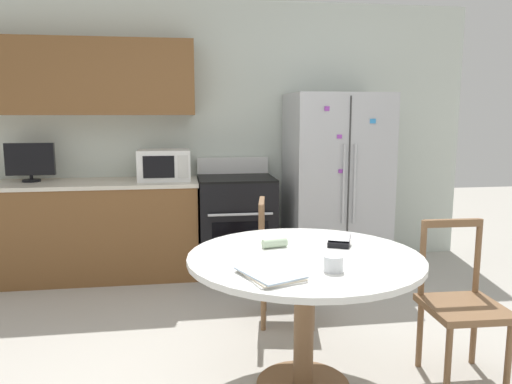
{
  "coord_description": "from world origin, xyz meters",
  "views": [
    {
      "loc": [
        -0.35,
        -2.39,
        1.52
      ],
      "look_at": [
        0.19,
        1.15,
        0.95
      ],
      "focal_mm": 35.0,
      "sensor_mm": 36.0,
      "label": 1
    }
  ],
  "objects_px": {
    "countertop_tv": "(30,161)",
    "refrigerator": "(335,183)",
    "candle_glass": "(333,265)",
    "wallet": "(339,241)",
    "oven_range": "(236,224)",
    "dining_chair_right": "(462,305)",
    "microwave": "(164,165)",
    "dining_chair_far": "(283,263)"
  },
  "relations": [
    {
      "from": "refrigerator",
      "to": "countertop_tv",
      "type": "bearing_deg",
      "value": 176.74
    },
    {
      "from": "microwave",
      "to": "dining_chair_far",
      "type": "distance_m",
      "value": 1.64
    },
    {
      "from": "dining_chair_right",
      "to": "wallet",
      "type": "xyz_separation_m",
      "value": [
        -0.68,
        0.18,
        0.36
      ]
    },
    {
      "from": "microwave",
      "to": "countertop_tv",
      "type": "distance_m",
      "value": 1.2
    },
    {
      "from": "candle_glass",
      "to": "dining_chair_right",
      "type": "bearing_deg",
      "value": 17.52
    },
    {
      "from": "refrigerator",
      "to": "microwave",
      "type": "xyz_separation_m",
      "value": [
        -1.62,
        0.09,
        0.19
      ]
    },
    {
      "from": "refrigerator",
      "to": "wallet",
      "type": "xyz_separation_m",
      "value": [
        -0.59,
        -1.92,
        -0.06
      ]
    },
    {
      "from": "refrigerator",
      "to": "dining_chair_right",
      "type": "relative_size",
      "value": 1.89
    },
    {
      "from": "refrigerator",
      "to": "microwave",
      "type": "bearing_deg",
      "value": 176.76
    },
    {
      "from": "dining_chair_far",
      "to": "wallet",
      "type": "height_order",
      "value": "dining_chair_far"
    },
    {
      "from": "oven_range",
      "to": "dining_chair_right",
      "type": "relative_size",
      "value": 1.2
    },
    {
      "from": "countertop_tv",
      "to": "candle_glass",
      "type": "distance_m",
      "value": 3.27
    },
    {
      "from": "countertop_tv",
      "to": "oven_range",
      "type": "bearing_deg",
      "value": -3.08
    },
    {
      "from": "refrigerator",
      "to": "oven_range",
      "type": "relative_size",
      "value": 1.57
    },
    {
      "from": "oven_range",
      "to": "countertop_tv",
      "type": "bearing_deg",
      "value": 176.92
    },
    {
      "from": "countertop_tv",
      "to": "candle_glass",
      "type": "xyz_separation_m",
      "value": [
        2.06,
        -2.53,
        -0.29
      ]
    },
    {
      "from": "countertop_tv",
      "to": "dining_chair_right",
      "type": "relative_size",
      "value": 0.47
    },
    {
      "from": "oven_range",
      "to": "candle_glass",
      "type": "bearing_deg",
      "value": -85.33
    },
    {
      "from": "dining_chair_right",
      "to": "candle_glass",
      "type": "xyz_separation_m",
      "value": [
        -0.85,
        -0.27,
        0.36
      ]
    },
    {
      "from": "countertop_tv",
      "to": "dining_chair_far",
      "type": "xyz_separation_m",
      "value": [
        2.07,
        -1.32,
        -0.66
      ]
    },
    {
      "from": "dining_chair_far",
      "to": "oven_range",
      "type": "bearing_deg",
      "value": -159.57
    },
    {
      "from": "countertop_tv",
      "to": "refrigerator",
      "type": "bearing_deg",
      "value": -3.26
    },
    {
      "from": "countertop_tv",
      "to": "dining_chair_right",
      "type": "height_order",
      "value": "countertop_tv"
    },
    {
      "from": "oven_range",
      "to": "dining_chair_far",
      "type": "relative_size",
      "value": 1.2
    },
    {
      "from": "oven_range",
      "to": "microwave",
      "type": "relative_size",
      "value": 2.26
    },
    {
      "from": "dining_chair_right",
      "to": "dining_chair_far",
      "type": "relative_size",
      "value": 1.0
    },
    {
      "from": "candle_glass",
      "to": "wallet",
      "type": "distance_m",
      "value": 0.48
    },
    {
      "from": "oven_range",
      "to": "dining_chair_far",
      "type": "xyz_separation_m",
      "value": [
        0.21,
        -1.22,
        -0.03
      ]
    },
    {
      "from": "oven_range",
      "to": "dining_chair_right",
      "type": "bearing_deg",
      "value": -64.08
    },
    {
      "from": "refrigerator",
      "to": "dining_chair_right",
      "type": "xyz_separation_m",
      "value": [
        0.09,
        -2.1,
        -0.42
      ]
    },
    {
      "from": "refrigerator",
      "to": "candle_glass",
      "type": "height_order",
      "value": "refrigerator"
    },
    {
      "from": "oven_range",
      "to": "countertop_tv",
      "type": "xyz_separation_m",
      "value": [
        -1.86,
        0.1,
        0.62
      ]
    },
    {
      "from": "countertop_tv",
      "to": "microwave",
      "type": "bearing_deg",
      "value": -3.3
    },
    {
      "from": "microwave",
      "to": "wallet",
      "type": "distance_m",
      "value": 2.28
    },
    {
      "from": "candle_glass",
      "to": "wallet",
      "type": "xyz_separation_m",
      "value": [
        0.17,
        0.44,
        -0.01
      ]
    },
    {
      "from": "countertop_tv",
      "to": "wallet",
      "type": "relative_size",
      "value": 2.58
    },
    {
      "from": "refrigerator",
      "to": "countertop_tv",
      "type": "distance_m",
      "value": 2.83
    },
    {
      "from": "oven_range",
      "to": "wallet",
      "type": "relative_size",
      "value": 6.56
    },
    {
      "from": "oven_range",
      "to": "wallet",
      "type": "xyz_separation_m",
      "value": [
        0.37,
        -1.98,
        0.32
      ]
    },
    {
      "from": "countertop_tv",
      "to": "candle_glass",
      "type": "relative_size",
      "value": 4.43
    },
    {
      "from": "candle_glass",
      "to": "wallet",
      "type": "bearing_deg",
      "value": 68.62
    },
    {
      "from": "refrigerator",
      "to": "dining_chair_far",
      "type": "bearing_deg",
      "value": -122.88
    }
  ]
}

